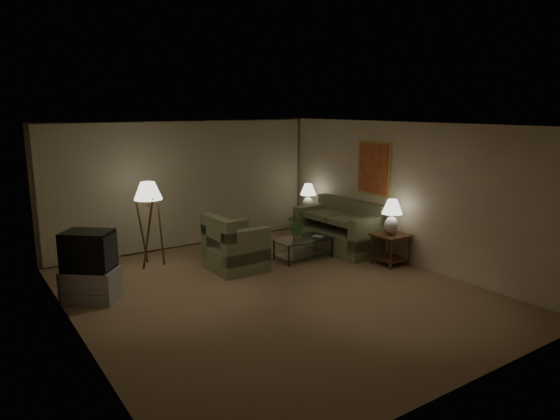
# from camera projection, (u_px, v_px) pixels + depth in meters

# --- Properties ---
(ground) EXTENTS (7.00, 7.00, 0.00)m
(ground) POSITION_uv_depth(u_px,v_px,m) (273.00, 292.00, 8.17)
(ground) COLOR brown
(ground) RESTS_ON ground
(room_shell) EXTENTS (6.04, 7.02, 2.72)m
(room_shell) POSITION_uv_depth(u_px,v_px,m) (229.00, 176.00, 9.05)
(room_shell) COLOR #BEAB92
(room_shell) RESTS_ON ground
(sofa) EXTENTS (1.98, 1.19, 0.82)m
(sofa) POSITION_uv_depth(u_px,v_px,m) (338.00, 231.00, 10.51)
(sofa) COLOR #78825B
(sofa) RESTS_ON ground
(armchair) EXTENTS (1.02, 0.97, 0.82)m
(armchair) POSITION_uv_depth(u_px,v_px,m) (236.00, 248.00, 9.23)
(armchair) COLOR #78825B
(armchair) RESTS_ON ground
(side_table_near) EXTENTS (0.59, 0.59, 0.60)m
(side_table_near) POSITION_uv_depth(u_px,v_px,m) (391.00, 243.00, 9.50)
(side_table_near) COLOR #3A1F10
(side_table_near) RESTS_ON ground
(side_table_far) EXTENTS (0.49, 0.41, 0.60)m
(side_table_far) POSITION_uv_depth(u_px,v_px,m) (308.00, 219.00, 11.61)
(side_table_far) COLOR #3A1F10
(side_table_far) RESTS_ON ground
(table_lamp_near) EXTENTS (0.39, 0.39, 0.67)m
(table_lamp_near) POSITION_uv_depth(u_px,v_px,m) (392.00, 214.00, 9.38)
(table_lamp_near) COLOR silver
(table_lamp_near) RESTS_ON side_table_near
(table_lamp_far) EXTENTS (0.37, 0.37, 0.64)m
(table_lamp_far) POSITION_uv_depth(u_px,v_px,m) (308.00, 195.00, 11.49)
(table_lamp_far) COLOR silver
(table_lamp_far) RESTS_ON side_table_far
(coffee_table) EXTENTS (1.20, 0.65, 0.41)m
(coffee_table) POSITION_uv_depth(u_px,v_px,m) (303.00, 245.00, 9.92)
(coffee_table) COLOR silver
(coffee_table) RESTS_ON ground
(tv_cabinet) EXTENTS (1.32, 1.31, 0.50)m
(tv_cabinet) POSITION_uv_depth(u_px,v_px,m) (91.00, 285.00, 7.77)
(tv_cabinet) COLOR #A1A1A4
(tv_cabinet) RESTS_ON ground
(crt_tv) EXTENTS (1.22, 1.21, 0.61)m
(crt_tv) POSITION_uv_depth(u_px,v_px,m) (88.00, 251.00, 7.66)
(crt_tv) COLOR black
(crt_tv) RESTS_ON tv_cabinet
(floor_lamp) EXTENTS (0.52, 0.52, 1.61)m
(floor_lamp) POSITION_uv_depth(u_px,v_px,m) (150.00, 222.00, 9.36)
(floor_lamp) COLOR #3A1F10
(floor_lamp) RESTS_ON ground
(ottoman) EXTENTS (0.70, 0.70, 0.42)m
(ottoman) POSITION_uv_depth(u_px,v_px,m) (245.00, 252.00, 9.67)
(ottoman) COLOR #9B4C34
(ottoman) RESTS_ON ground
(vase) EXTENTS (0.18, 0.18, 0.15)m
(vase) POSITION_uv_depth(u_px,v_px,m) (297.00, 236.00, 9.79)
(vase) COLOR white
(vase) RESTS_ON coffee_table
(flowers) EXTENTS (0.51, 0.47, 0.47)m
(flowers) POSITION_uv_depth(u_px,v_px,m) (297.00, 220.00, 9.73)
(flowers) COLOR #477E38
(flowers) RESTS_ON vase
(book) EXTENTS (0.22, 0.25, 0.02)m
(book) POSITION_uv_depth(u_px,v_px,m) (316.00, 237.00, 9.94)
(book) COLOR olive
(book) RESTS_ON coffee_table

